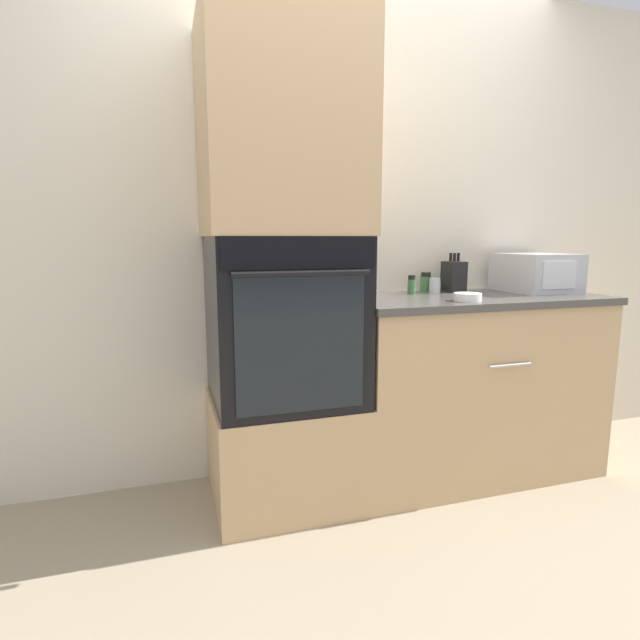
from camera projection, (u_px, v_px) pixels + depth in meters
name	position (u px, v px, depth m)	size (l,w,h in m)	color
ground_plane	(375.00, 518.00, 2.17)	(12.00, 12.00, 0.00)	gray
wall_back	(330.00, 229.00, 2.56)	(8.00, 0.05, 2.50)	beige
oven_cabinet_base	(285.00, 448.00, 2.32)	(0.66, 0.60, 0.48)	tan
wall_oven	(284.00, 319.00, 2.22)	(0.63, 0.64, 0.73)	black
oven_cabinet_upper	(281.00, 128.00, 2.09)	(0.66, 0.60, 0.90)	tan
counter_unit	(468.00, 384.00, 2.57)	(1.30, 0.63, 0.92)	tan
microwave	(536.00, 273.00, 2.67)	(0.32, 0.38, 0.20)	#B2B5BA
knife_block	(454.00, 276.00, 2.65)	(0.09, 0.12, 0.21)	black
bowl	(468.00, 297.00, 2.27)	(0.12, 0.12, 0.04)	white
condiment_jar_near	(359.00, 287.00, 2.51)	(0.05, 0.05, 0.09)	silver
condiment_jar_mid	(412.00, 285.00, 2.54)	(0.04, 0.04, 0.10)	#427047
condiment_jar_far	(426.00, 282.00, 2.67)	(0.06, 0.06, 0.10)	#427047
condiment_jar_back	(435.00, 286.00, 2.60)	(0.06, 0.06, 0.08)	silver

